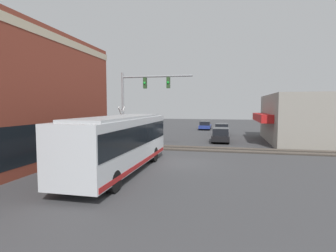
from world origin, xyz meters
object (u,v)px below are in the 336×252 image
Objects in this scene: crossing_signal at (122,125)px; pedestrian_at_crossing at (129,141)px; parked_car_blue at (205,126)px; city_bus at (121,141)px; parked_car_silver at (222,130)px; parked_car_black at (221,135)px.

pedestrian_at_crossing is (0.97, -0.21, -1.46)m from crossing_signal.
crossing_signal is 23.51m from parked_car_blue.
city_bus is at bearing -158.29° from crossing_signal.
crossing_signal is at bearing 152.59° from parked_car_silver.
crossing_signal is at bearing 21.71° from city_bus.
parked_car_blue is 2.65× the size of pedestrian_at_crossing.
parked_car_black is at bearing -169.10° from parked_car_blue.
city_bus is 6.59m from crossing_signal.
parked_car_silver is (21.20, -5.40, -1.08)m from city_bus.
parked_car_silver is at bearing -160.26° from parked_car_blue.
pedestrian_at_crossing is (-21.93, 4.83, 0.19)m from parked_car_blue.
parked_car_silver is (15.10, -7.83, -1.59)m from crossing_signal.
crossing_signal is 11.57m from parked_car_black.
parked_car_silver is at bearing 0.00° from parked_car_black.
crossing_signal reaches higher than parked_car_silver.
pedestrian_at_crossing reaches higher than parked_car_blue.
city_bus is 2.24× the size of parked_car_black.
crossing_signal is (6.10, 2.43, 0.51)m from city_bus.
parked_car_black is (8.36, -7.83, -1.60)m from crossing_signal.
pedestrian_at_crossing is (-14.13, 7.63, 0.12)m from parked_car_silver.
parked_car_silver is at bearing -14.29° from city_bus.
parked_car_black is at bearing -45.89° from pedestrian_at_crossing.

